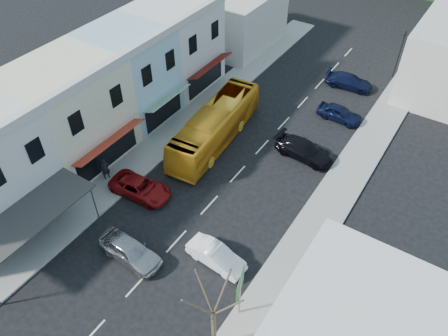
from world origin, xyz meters
TOP-DOWN VIEW (x-y plane):
  - ground at (0.00, 0.00)m, footprint 120.00×120.00m
  - sidewalk_left at (-7.50, 10.00)m, footprint 3.00×52.00m
  - sidewalk_right at (7.50, 10.00)m, footprint 3.00×52.00m
  - shopfront_row at (-12.49, 5.00)m, footprint 8.25×30.00m
  - distant_block_left at (-12.00, 27.00)m, footprint 8.00×10.00m
  - bus at (-3.82, 10.52)m, footprint 3.54×11.78m
  - car_silver at (-1.67, -2.68)m, footprint 4.48×2.01m
  - car_white at (3.24, 0.08)m, footprint 4.50×2.07m
  - car_red at (-5.00, 2.12)m, footprint 4.74×2.26m
  - car_black_near at (3.47, 12.78)m, footprint 4.60×2.10m
  - car_navy_mid at (3.93, 19.28)m, footprint 4.46×1.96m
  - car_navy_far at (2.66, 24.97)m, footprint 4.66×2.29m
  - pedestrian_left at (-8.30, 1.94)m, footprint 0.59×0.71m
  - direction_sign at (6.40, -2.21)m, footprint 1.19×1.84m
  - street_tree at (6.30, -4.69)m, footprint 2.24×2.24m
  - traffic_signal at (5.88, 29.31)m, footprint 1.25×1.40m

SIDE VIEW (x-z plane):
  - ground at x=0.00m, z-range 0.00..0.00m
  - sidewalk_left at x=-7.50m, z-range 0.00..0.15m
  - sidewalk_right at x=7.50m, z-range 0.00..0.15m
  - car_silver at x=-1.67m, z-range 0.00..1.40m
  - car_white at x=3.24m, z-range 0.00..1.40m
  - car_red at x=-5.00m, z-range 0.00..1.40m
  - car_black_near at x=3.47m, z-range 0.00..1.40m
  - car_navy_mid at x=3.93m, z-range 0.00..1.40m
  - car_navy_far at x=2.66m, z-range 0.00..1.40m
  - pedestrian_left at x=-8.30m, z-range 0.15..1.85m
  - bus at x=-3.82m, z-range 0.00..3.10m
  - direction_sign at x=6.40m, z-range 0.00..3.84m
  - traffic_signal at x=5.88m, z-range 0.00..5.16m
  - distant_block_left at x=-12.00m, z-range 0.00..6.00m
  - street_tree at x=6.30m, z-range 0.00..7.10m
  - shopfront_row at x=-12.49m, z-range 0.00..8.00m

